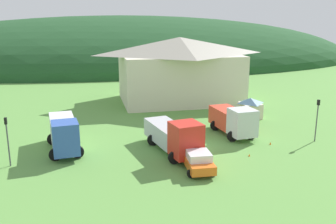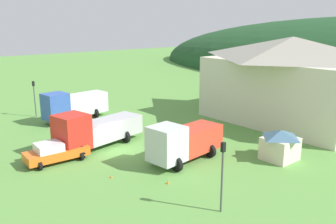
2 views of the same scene
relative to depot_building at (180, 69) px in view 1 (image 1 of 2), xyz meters
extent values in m
plane|color=#5B9342|center=(-3.64, -19.89, -4.80)|extent=(200.00, 200.00, 0.00)
ellipsoid|color=#1E4723|center=(-3.64, 49.18, -4.80)|extent=(133.16, 60.00, 24.87)
cube|color=beige|center=(0.00, 0.00, -1.35)|extent=(16.58, 11.52, 6.90)
pyramid|color=gray|center=(0.00, 0.00, 3.31)|extent=(17.91, 12.44, 2.42)
cube|color=beige|center=(6.23, -11.02, -3.88)|extent=(2.34, 2.50, 1.83)
pyramid|color=#42667F|center=(6.23, -11.02, -2.65)|extent=(2.53, 2.70, 0.64)
cube|color=#3356AD|center=(-15.35, -20.54, -2.83)|extent=(2.48, 2.64, 2.84)
cube|color=black|center=(-15.33, -20.66, -2.21)|extent=(1.41, 2.05, 0.91)
cube|color=silver|center=(-15.79, -16.86, -3.10)|extent=(2.79, 5.25, 2.29)
cylinder|color=black|center=(-14.40, -20.43, -4.25)|extent=(1.10, 0.30, 1.10)
cylinder|color=black|center=(-16.29, -20.66, -4.25)|extent=(1.10, 0.30, 1.10)
cylinder|color=black|center=(-14.93, -16.00, -4.25)|extent=(1.10, 0.30, 1.10)
cylinder|color=black|center=(-16.83, -16.23, -4.25)|extent=(1.10, 0.30, 1.10)
cube|color=red|center=(-5.33, -23.41, -2.78)|extent=(2.82, 2.84, 2.94)
cube|color=black|center=(-5.30, -23.53, -2.14)|extent=(1.63, 2.16, 0.94)
cube|color=#B2B2B7|center=(-6.12, -19.28, -3.40)|extent=(3.48, 6.32, 1.71)
cylinder|color=black|center=(-4.30, -23.21, -4.25)|extent=(1.10, 0.30, 1.10)
cylinder|color=black|center=(-6.36, -23.61, -4.25)|extent=(1.10, 0.30, 1.10)
cylinder|color=black|center=(-5.26, -18.20, -4.25)|extent=(1.10, 0.30, 1.10)
cylinder|color=black|center=(-7.32, -18.59, -4.25)|extent=(1.10, 0.30, 1.10)
cube|color=silver|center=(1.69, -19.07, -2.90)|extent=(2.60, 2.60, 2.70)
cube|color=black|center=(1.71, -19.19, -2.31)|extent=(1.46, 2.01, 0.86)
cube|color=red|center=(1.35, -15.73, -3.26)|extent=(2.80, 4.59, 1.98)
cylinder|color=black|center=(2.72, -18.97, -4.25)|extent=(1.10, 0.30, 1.10)
cylinder|color=black|center=(0.67, -19.18, -4.25)|extent=(1.10, 0.30, 1.10)
cylinder|color=black|center=(2.31, -14.97, -4.25)|extent=(1.10, 0.30, 1.10)
cylinder|color=black|center=(0.25, -15.18, -4.25)|extent=(1.10, 0.30, 1.10)
cube|color=orange|center=(-4.81, -25.01, -4.11)|extent=(2.17, 4.95, 0.70)
cube|color=silver|center=(-4.84, -25.59, -3.45)|extent=(1.89, 2.03, 0.62)
cylinder|color=black|center=(-4.03, -26.70, -4.46)|extent=(0.68, 0.24, 0.68)
cylinder|color=black|center=(-5.75, -26.63, -4.46)|extent=(0.68, 0.24, 0.68)
cylinder|color=black|center=(-3.88, -23.39, -4.46)|extent=(0.68, 0.24, 0.68)
cylinder|color=black|center=(-5.60, -23.32, -4.46)|extent=(0.68, 0.24, 0.68)
cylinder|color=#4C4C51|center=(-19.91, -21.12, -2.97)|extent=(0.12, 0.12, 3.66)
cube|color=black|center=(-19.91, -21.12, -0.87)|extent=(0.20, 0.24, 0.55)
sphere|color=green|center=(-19.91, -20.99, -0.87)|extent=(0.14, 0.14, 0.14)
cylinder|color=#4C4C51|center=(8.80, -20.86, -2.94)|extent=(0.12, 0.12, 3.72)
cube|color=black|center=(8.80, -20.86, -0.81)|extent=(0.20, 0.24, 0.55)
sphere|color=green|center=(8.80, -20.73, -0.81)|extent=(0.14, 0.14, 0.14)
cone|color=orange|center=(0.62, -23.33, -4.80)|extent=(0.36, 0.36, 0.45)
cone|color=orange|center=(3.95, -20.86, -4.80)|extent=(0.36, 0.36, 0.56)
camera|label=1|loc=(-13.31, -52.55, 7.39)|focal=40.02mm
camera|label=2|loc=(21.39, -35.43, 5.97)|focal=38.40mm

